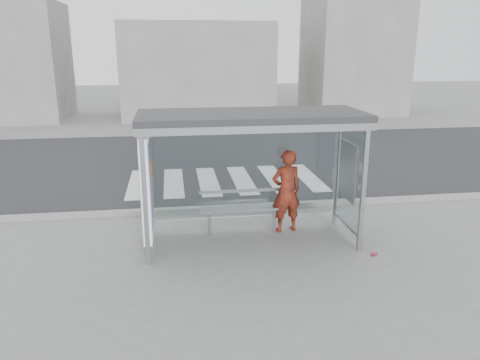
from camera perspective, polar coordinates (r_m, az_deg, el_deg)
The scene contains 11 objects.
ground at distance 9.52m, azimuth 1.33°, elevation -7.56°, with size 80.00×80.00×0.00m, color slate.
road at distance 16.12m, azimuth -2.85°, elevation 2.39°, with size 30.00×10.00×0.01m, color black.
curb at distance 11.29m, azimuth -0.33°, elevation -3.35°, with size 30.00×0.18×0.12m, color gray.
crosswalk at distance 13.72m, azimuth -1.82°, elevation -0.06°, with size 5.55×3.00×0.00m.
bus_shelter at distance 8.92m, azimuth -1.01°, elevation 4.21°, with size 4.25×1.65×2.62m.
building_left at distance 27.93m, azimuth -26.83°, elevation 12.76°, with size 6.00×5.00×6.00m, color gray.
building_center at distance 26.67m, azimuth -5.31°, elevation 13.21°, with size 8.00×5.00×5.00m, color gray.
building_right at distance 28.59m, azimuth 13.62°, elevation 15.04°, with size 5.00×5.00×7.00m, color gray.
person at distance 9.82m, azimuth 5.67°, elevation -1.36°, with size 0.65×0.42×1.77m, color orange.
bench at distance 9.76m, azimuth 0.24°, elevation -3.52°, with size 1.77×0.32×0.91m.
soda_can at distance 9.28m, azimuth 16.04°, elevation -8.64°, with size 0.07×0.07×0.13m, color #D13D60.
Camera 1 is at (-1.49, -8.59, 3.82)m, focal length 35.00 mm.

